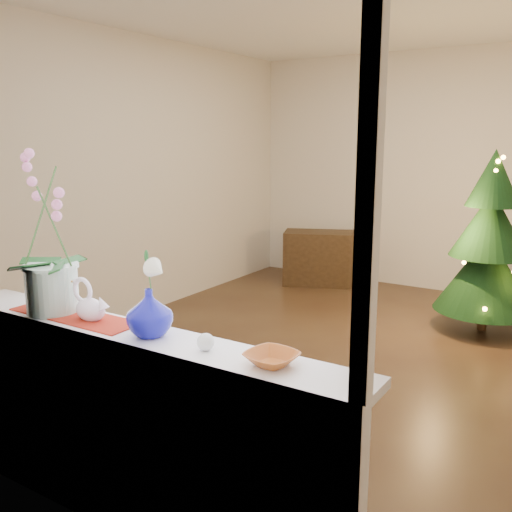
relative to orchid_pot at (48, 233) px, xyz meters
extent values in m
plane|color=#342015|center=(0.52, 2.37, -1.30)|extent=(5.00, 5.00, 0.00)
cube|color=beige|center=(0.52, 4.87, 0.05)|extent=(4.50, 0.10, 2.70)
cube|color=beige|center=(0.52, -0.13, 0.05)|extent=(4.50, 0.10, 2.70)
cube|color=beige|center=(-1.73, 2.37, 0.05)|extent=(0.10, 5.00, 2.70)
plane|color=white|center=(0.52, 2.37, 1.40)|extent=(5.00, 5.00, 0.00)
cube|color=white|center=(0.52, -0.09, -0.86)|extent=(2.20, 0.08, 0.88)
cube|color=white|center=(0.52, 0.00, -0.40)|extent=(2.20, 0.26, 0.04)
cube|color=maroon|center=(0.14, 0.00, -0.38)|extent=(0.70, 0.20, 0.01)
imported|color=#06086F|center=(0.62, 0.00, -0.27)|extent=(0.30, 0.30, 0.23)
sphere|color=silver|center=(0.92, -0.01, -0.35)|extent=(0.08, 0.08, 0.07)
imported|color=#A44F19|center=(1.21, 0.01, -0.36)|extent=(0.18, 0.18, 0.04)
cube|color=black|center=(-0.73, 4.38, -0.98)|extent=(0.95, 0.72, 0.64)
camera|label=1|loc=(2.22, -1.68, 0.43)|focal=40.00mm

